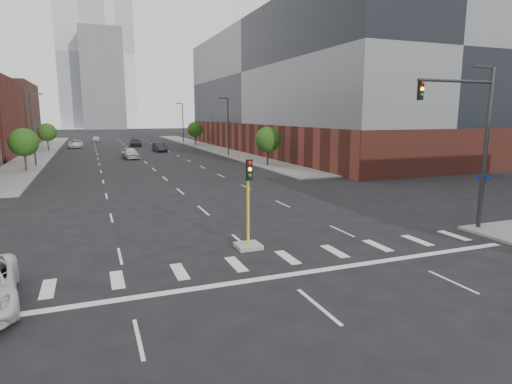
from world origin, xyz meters
TOP-DOWN VIEW (x-y plane):
  - ground at (0.00, 0.00)m, footprint 400.00×400.00m
  - sidewalk_left_far at (-15.00, 74.00)m, footprint 5.00×92.00m
  - sidewalk_right_far at (15.00, 74.00)m, footprint 5.00×92.00m
  - building_right_main at (29.50, 60.00)m, footprint 24.00×70.00m
  - tower_left at (-8.00, 220.00)m, footprint 22.00×22.00m
  - tower_right at (10.00, 260.00)m, footprint 20.00×20.00m
  - tower_mid at (0.00, 200.00)m, footprint 18.00×18.00m
  - median_traffic_signal at (0.00, 8.97)m, footprint 1.20×1.20m
  - mast_arm_signal at (12.61, 7.50)m, footprint 5.12×0.90m
  - streetlight_right_a at (13.41, 55.00)m, footprint 1.60×0.22m
  - streetlight_right_b at (13.41, 90.00)m, footprint 1.60×0.22m
  - streetlight_left at (-13.41, 50.00)m, footprint 1.60×0.22m
  - tree_left_near at (-14.00, 45.00)m, footprint 3.20×3.20m
  - tree_left_far at (-14.00, 75.00)m, footprint 3.20×3.20m
  - tree_right_near at (14.00, 40.00)m, footprint 3.20×3.20m
  - tree_right_far at (14.00, 80.00)m, footprint 3.20×3.20m
  - car_near_left at (-1.50, 55.95)m, footprint 2.57×5.13m
  - car_mid_right at (4.50, 66.99)m, footprint 2.14×5.06m
  - car_far_left at (-9.62, 81.99)m, footprint 2.62×5.65m
  - car_deep_right at (1.78, 81.59)m, footprint 2.69×5.71m
  - car_distant at (-5.56, 100.81)m, footprint 2.10×4.23m

SIDE VIEW (x-z plane):
  - ground at x=0.00m, z-range 0.00..0.00m
  - sidewalk_left_far at x=-15.00m, z-range 0.00..0.15m
  - sidewalk_right_far at x=15.00m, z-range 0.00..0.15m
  - car_distant at x=-5.56m, z-range 0.00..1.38m
  - car_far_left at x=-9.62m, z-range 0.00..1.57m
  - car_deep_right at x=1.78m, z-range 0.00..1.61m
  - car_mid_right at x=4.50m, z-range 0.00..1.62m
  - car_near_left at x=-1.50m, z-range 0.00..1.68m
  - median_traffic_signal at x=0.00m, z-range -1.23..3.17m
  - tree_left_near at x=-14.00m, z-range 0.97..5.82m
  - tree_left_far at x=-14.00m, z-range 0.97..5.82m
  - tree_right_near at x=14.00m, z-range 0.97..5.82m
  - tree_right_far at x=14.00m, z-range 0.97..5.82m
  - streetlight_right_a at x=13.41m, z-range 0.47..9.55m
  - streetlight_right_b at x=13.41m, z-range 0.47..9.55m
  - streetlight_left at x=-13.41m, z-range 0.47..9.55m
  - mast_arm_signal at x=12.61m, z-range 1.11..10.18m
  - building_right_main at x=29.50m, z-range 0.00..22.00m
  - tower_mid at x=0.00m, z-range 0.00..44.00m
  - tower_left at x=-8.00m, z-range 0.00..70.00m
  - tower_right at x=10.00m, z-range 0.00..80.00m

